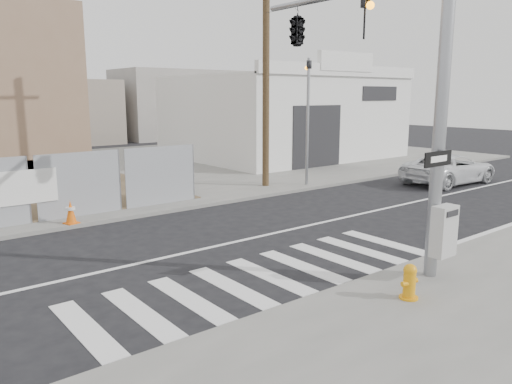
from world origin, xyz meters
TOP-DOWN VIEW (x-y plane):
  - ground at (0.00, 0.00)m, footprint 100.00×100.00m
  - sidewalk_far at (0.00, 14.00)m, footprint 50.00×20.00m
  - signal_pole at (2.49, -2.05)m, footprint 0.96×5.87m
  - far_signal_pole at (8.00, 4.60)m, footprint 0.16×0.20m
  - concrete_wall_right at (-0.50, 14.08)m, footprint 5.50×1.30m
  - auto_shop at (14.00, 12.97)m, footprint 12.00×10.20m
  - utility_pole_right at (6.50, 5.50)m, footprint 1.60×0.28m
  - fire_hydrant at (1.09, -5.26)m, footprint 0.45×0.45m
  - suv at (13.62, 1.39)m, footprint 4.84×2.39m
  - traffic_cone_d at (-1.99, 4.22)m, footprint 0.45×0.45m

SIDE VIEW (x-z plane):
  - ground at x=0.00m, z-range 0.00..0.00m
  - sidewalk_far at x=0.00m, z-range 0.00..0.12m
  - fire_hydrant at x=1.09m, z-range 0.12..0.79m
  - traffic_cone_d at x=-1.99m, z-range 0.11..0.81m
  - suv at x=13.62m, z-range 0.00..1.32m
  - auto_shop at x=14.00m, z-range -0.44..5.51m
  - concrete_wall_right at x=-0.50m, z-range -0.62..7.38m
  - far_signal_pole at x=8.00m, z-range 0.68..6.28m
  - signal_pole at x=2.49m, z-range 1.28..8.28m
  - utility_pole_right at x=6.50m, z-range 0.20..10.20m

